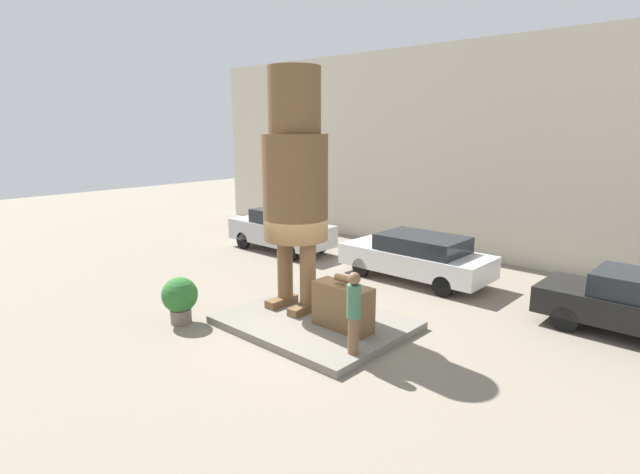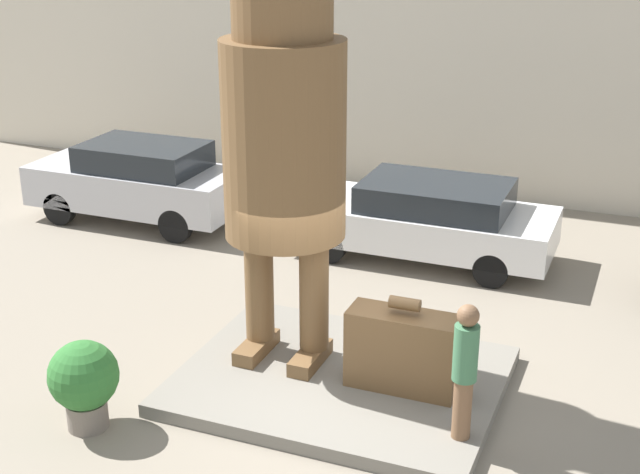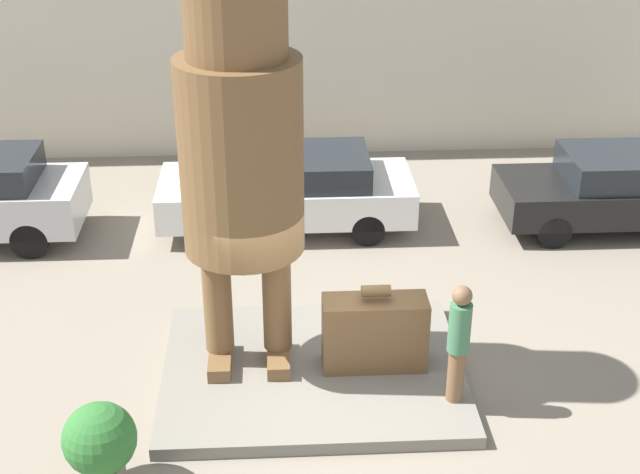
{
  "view_description": "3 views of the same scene",
  "coord_description": "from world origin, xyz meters",
  "px_view_note": "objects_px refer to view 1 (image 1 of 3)",
  "views": [
    {
      "loc": [
        7.71,
        -8.27,
        4.7
      ],
      "look_at": [
        0.15,
        0.01,
        2.23
      ],
      "focal_mm": 28.0,
      "sensor_mm": 36.0,
      "label": 1
    },
    {
      "loc": [
        3.65,
        -9.83,
        6.17
      ],
      "look_at": [
        -0.37,
        0.19,
        2.04
      ],
      "focal_mm": 50.0,
      "sensor_mm": 36.0,
      "label": 2
    },
    {
      "loc": [
        -0.46,
        -10.32,
        7.47
      ],
      "look_at": [
        0.08,
        -0.26,
        2.35
      ],
      "focal_mm": 50.0,
      "sensor_mm": 36.0,
      "label": 3
    }
  ],
  "objects_px": {
    "parked_car_white": "(417,256)",
    "planter_pot": "(180,297)",
    "giant_suitcase": "(343,306)",
    "parked_car_silver": "(282,229)",
    "tourist": "(354,309)",
    "statue_figure": "(295,172)"
  },
  "relations": [
    {
      "from": "statue_figure",
      "to": "parked_car_silver",
      "type": "relative_size",
      "value": 1.37
    },
    {
      "from": "giant_suitcase",
      "to": "parked_car_silver",
      "type": "xyz_separation_m",
      "value": [
        -6.95,
        4.65,
        0.14
      ]
    },
    {
      "from": "tourist",
      "to": "parked_car_white",
      "type": "bearing_deg",
      "value": 109.69
    },
    {
      "from": "giant_suitcase",
      "to": "parked_car_white",
      "type": "distance_m",
      "value": 5.0
    },
    {
      "from": "parked_car_white",
      "to": "planter_pot",
      "type": "distance_m",
      "value": 7.34
    },
    {
      "from": "parked_car_white",
      "to": "giant_suitcase",
      "type": "bearing_deg",
      "value": 102.32
    },
    {
      "from": "parked_car_silver",
      "to": "statue_figure",
      "type": "bearing_deg",
      "value": 139.77
    },
    {
      "from": "parked_car_silver",
      "to": "parked_car_white",
      "type": "bearing_deg",
      "value": -177.76
    },
    {
      "from": "tourist",
      "to": "parked_car_silver",
      "type": "distance_m",
      "value": 9.65
    },
    {
      "from": "parked_car_silver",
      "to": "planter_pot",
      "type": "distance_m",
      "value": 7.59
    },
    {
      "from": "statue_figure",
      "to": "giant_suitcase",
      "type": "distance_m",
      "value": 3.41
    },
    {
      "from": "statue_figure",
      "to": "giant_suitcase",
      "type": "relative_size",
      "value": 4.09
    },
    {
      "from": "giant_suitcase",
      "to": "planter_pot",
      "type": "bearing_deg",
      "value": -148.83
    },
    {
      "from": "statue_figure",
      "to": "giant_suitcase",
      "type": "xyz_separation_m",
      "value": [
        1.75,
        -0.25,
        -2.92
      ]
    },
    {
      "from": "parked_car_white",
      "to": "planter_pot",
      "type": "height_order",
      "value": "parked_car_white"
    },
    {
      "from": "parked_car_white",
      "to": "planter_pot",
      "type": "bearing_deg",
      "value": 71.24
    },
    {
      "from": "parked_car_silver",
      "to": "planter_pot",
      "type": "relative_size",
      "value": 3.71
    },
    {
      "from": "statue_figure",
      "to": "tourist",
      "type": "distance_m",
      "value": 3.86
    },
    {
      "from": "tourist",
      "to": "planter_pot",
      "type": "bearing_deg",
      "value": -164.39
    },
    {
      "from": "giant_suitcase",
      "to": "parked_car_white",
      "type": "height_order",
      "value": "giant_suitcase"
    },
    {
      "from": "statue_figure",
      "to": "giant_suitcase",
      "type": "bearing_deg",
      "value": -8.15
    },
    {
      "from": "parked_car_silver",
      "to": "planter_pot",
      "type": "height_order",
      "value": "parked_car_silver"
    }
  ]
}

